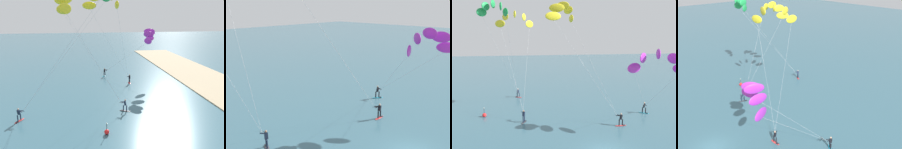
{
  "view_description": "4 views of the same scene",
  "coord_description": "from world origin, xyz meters",
  "views": [
    {
      "loc": [
        -34.19,
        15.13,
        12.55
      ],
      "look_at": [
        -1.69,
        10.46,
        3.45
      ],
      "focal_mm": 35.1,
      "sensor_mm": 36.0,
      "label": 1
    },
    {
      "loc": [
        -19.68,
        -10.06,
        12.27
      ],
      "look_at": [
        2.21,
        10.54,
        4.56
      ],
      "focal_mm": 45.23,
      "sensor_mm": 36.0,
      "label": 2
    },
    {
      "loc": [
        -7.69,
        -20.27,
        11.21
      ],
      "look_at": [
        -1.51,
        14.96,
        5.36
      ],
      "focal_mm": 37.62,
      "sensor_mm": 36.0,
      "label": 3
    },
    {
      "loc": [
        26.52,
        -11.6,
        20.64
      ],
      "look_at": [
        -0.28,
        12.96,
        5.98
      ],
      "focal_mm": 44.07,
      "sensor_mm": 36.0,
      "label": 4
    }
  ],
  "objects": [
    {
      "name": "kitesurfer_downwind",
      "position": [
        6.41,
        2.48,
        8.31
      ],
      "size": [
        7.29,
        10.7,
        9.93
      ],
      "color": "#23ADD1",
      "rests_on": "ground"
    }
  ]
}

